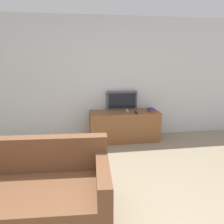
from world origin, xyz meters
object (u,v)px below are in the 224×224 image
remote_secondary (136,113)px  tv_stand (124,126)px  remote_on_stand (127,110)px  television (122,100)px  book_stack (151,110)px  couch (22,198)px

remote_secondary → tv_stand: bearing=142.7°
remote_on_stand → remote_secondary: same height
tv_stand → television: 0.57m
television → remote_secondary: 0.49m
book_stack → remote_on_stand: bearing=166.0°
book_stack → remote_on_stand: 0.51m
remote_secondary → television: bearing=120.1°
couch → book_stack: (2.16, 2.20, 0.38)m
tv_stand → couch: 2.76m
television → remote_on_stand: 0.26m
remote_on_stand → remote_secondary: size_ratio=0.83×
book_stack → tv_stand: bearing=174.6°
couch → remote_secondary: (1.80, 2.09, 0.36)m
tv_stand → remote_secondary: remote_secondary is taller
tv_stand → remote_on_stand: 0.35m
tv_stand → remote_secondary: size_ratio=7.83×
television → book_stack: television is taller
tv_stand → remote_on_stand: remote_on_stand is taller
book_stack → couch: bearing=-134.5°
book_stack → remote_on_stand: (-0.50, 0.12, -0.02)m
tv_stand → book_stack: 0.67m
book_stack → remote_secondary: (-0.36, -0.11, -0.02)m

